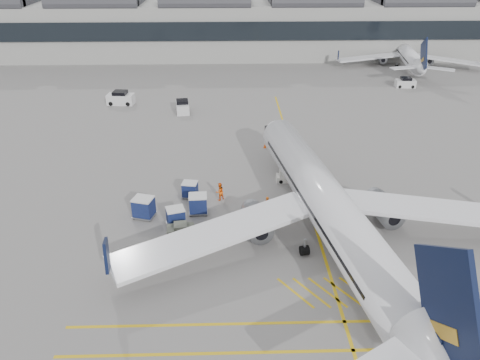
{
  "coord_description": "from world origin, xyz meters",
  "views": [
    {
      "loc": [
        2.16,
        -33.62,
        23.61
      ],
      "look_at": [
        3.19,
        3.48,
        4.0
      ],
      "focal_mm": 35.0,
      "sensor_mm": 36.0,
      "label": 1
    }
  ],
  "objects_px": {
    "airliner_main": "(329,207)",
    "pushback_tug": "(181,231)",
    "belt_loader": "(291,177)",
    "ramp_agent_a": "(268,205)",
    "ramp_agent_b": "(220,191)",
    "baggage_cart_a": "(190,189)"
  },
  "relations": [
    {
      "from": "airliner_main",
      "to": "ramp_agent_a",
      "type": "relative_size",
      "value": 24.74
    },
    {
      "from": "belt_loader",
      "to": "baggage_cart_a",
      "type": "distance_m",
      "value": 11.12
    },
    {
      "from": "airliner_main",
      "to": "belt_loader",
      "type": "relative_size",
      "value": 9.82
    },
    {
      "from": "airliner_main",
      "to": "pushback_tug",
      "type": "bearing_deg",
      "value": 168.02
    },
    {
      "from": "ramp_agent_a",
      "to": "pushback_tug",
      "type": "xyz_separation_m",
      "value": [
        -7.92,
        -3.9,
        -0.22
      ]
    },
    {
      "from": "airliner_main",
      "to": "belt_loader",
      "type": "height_order",
      "value": "airliner_main"
    },
    {
      "from": "ramp_agent_b",
      "to": "pushback_tug",
      "type": "height_order",
      "value": "ramp_agent_b"
    },
    {
      "from": "ramp_agent_b",
      "to": "airliner_main",
      "type": "bearing_deg",
      "value": 106.96
    },
    {
      "from": "belt_loader",
      "to": "pushback_tug",
      "type": "xyz_separation_m",
      "value": [
        -10.99,
        -10.24,
        0.1
      ]
    },
    {
      "from": "pushback_tug",
      "to": "baggage_cart_a",
      "type": "bearing_deg",
      "value": 80.36
    },
    {
      "from": "airliner_main",
      "to": "pushback_tug",
      "type": "height_order",
      "value": "airliner_main"
    },
    {
      "from": "airliner_main",
      "to": "baggage_cart_a",
      "type": "xyz_separation_m",
      "value": [
        -12.3,
        7.62,
        -2.28
      ]
    },
    {
      "from": "airliner_main",
      "to": "pushback_tug",
      "type": "distance_m",
      "value": 12.94
    },
    {
      "from": "airliner_main",
      "to": "ramp_agent_b",
      "type": "bearing_deg",
      "value": 133.93
    },
    {
      "from": "baggage_cart_a",
      "to": "belt_loader",
      "type": "bearing_deg",
      "value": 26.65
    },
    {
      "from": "belt_loader",
      "to": "ramp_agent_a",
      "type": "bearing_deg",
      "value": -114.57
    },
    {
      "from": "belt_loader",
      "to": "pushback_tug",
      "type": "distance_m",
      "value": 15.02
    },
    {
      "from": "belt_loader",
      "to": "ramp_agent_a",
      "type": "height_order",
      "value": "belt_loader"
    },
    {
      "from": "baggage_cart_a",
      "to": "ramp_agent_a",
      "type": "bearing_deg",
      "value": -12.57
    },
    {
      "from": "airliner_main",
      "to": "belt_loader",
      "type": "bearing_deg",
      "value": 89.58
    },
    {
      "from": "belt_loader",
      "to": "pushback_tug",
      "type": "relative_size",
      "value": 1.63
    },
    {
      "from": "ramp_agent_a",
      "to": "ramp_agent_b",
      "type": "distance_m",
      "value": 5.21
    }
  ]
}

